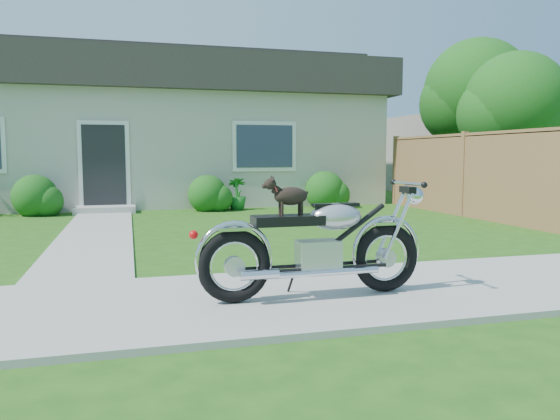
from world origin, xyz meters
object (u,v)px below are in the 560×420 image
object	(u,v)px
house	(160,129)
fence	(464,174)
tree_far	(482,96)
potted_plant_right	(237,194)
tree_near	(521,107)
motorcycle_with_dog	(318,244)

from	to	relation	value
house	fence	xyz separation A→B (m)	(6.30, -6.24, -1.22)
tree_far	potted_plant_right	xyz separation A→B (m)	(-8.01, -1.41, -2.79)
tree_near	motorcycle_with_dog	size ratio (longest dim) A/B	1.86
potted_plant_right	motorcycle_with_dog	size ratio (longest dim) A/B	0.37
potted_plant_right	motorcycle_with_dog	bearing A→B (deg)	-96.09
house	tree_near	xyz separation A→B (m)	(9.25, -4.39, 0.49)
tree_far	potted_plant_right	world-z (taller)	tree_far
house	potted_plant_right	bearing A→B (deg)	-63.92
potted_plant_right	fence	bearing A→B (deg)	-31.24
fence	potted_plant_right	size ratio (longest dim) A/B	8.15
fence	tree_far	xyz separation A→B (m)	(3.39, 4.21, 2.25)
fence	tree_near	distance (m)	3.88
potted_plant_right	tree_near	bearing A→B (deg)	-7.10
potted_plant_right	motorcycle_with_dog	xyz separation A→B (m)	(-0.93, -8.71, 0.13)
motorcycle_with_dog	tree_near	bearing A→B (deg)	41.94
motorcycle_with_dog	fence	bearing A→B (deg)	46.32
tree_near	potted_plant_right	bearing A→B (deg)	172.90
tree_near	tree_far	xyz separation A→B (m)	(0.45, 2.35, 0.54)
house	fence	distance (m)	8.96
tree_far	potted_plant_right	size ratio (longest dim) A/B	6.13
house	motorcycle_with_dog	xyz separation A→B (m)	(0.76, -12.16, -1.62)
house	tree_far	world-z (taller)	tree_far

